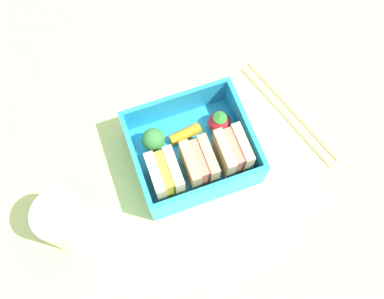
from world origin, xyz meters
TOP-DOWN VIEW (x-y plane):
  - ground_plane at (0.00, 0.00)cm, footprint 120.00×120.00cm
  - bento_tray at (0.00, 0.00)cm, footprint 15.13×13.27cm
  - bento_rim at (0.00, 0.00)cm, footprint 15.13×13.27cm
  - sandwich_left at (-4.44, 2.58)cm, footprint 3.51×5.16cm
  - sandwich_center_left at (0.00, 2.58)cm, footprint 3.51×5.16cm
  - sandwich_center at (4.44, 2.58)cm, footprint 3.51×5.16cm
  - strawberry_far_left at (-4.70, -2.37)cm, footprint 3.05×3.05cm
  - carrot_stick_far_left at (-0.39, -2.66)cm, footprint 4.46×1.99cm
  - broccoli_floret at (4.35, -2.54)cm, footprint 3.01×3.01cm
  - chopstick_pair at (-14.97, -1.54)cm, footprint 7.41×18.61cm
  - drinking_glass at (17.18, 4.13)cm, footprint 5.95×5.95cm

SIDE VIEW (x-z plane):
  - ground_plane at x=0.00cm, z-range -2.00..0.00cm
  - chopstick_pair at x=-14.97cm, z-range 0.00..0.70cm
  - bento_tray at x=0.00cm, z-range 0.00..1.20cm
  - carrot_stick_far_left at x=-0.39cm, z-range 1.20..2.64cm
  - strawberry_far_left at x=-4.70cm, z-range 1.02..4.67cm
  - bento_rim at x=0.00cm, z-range 1.20..6.20cm
  - broccoli_floret at x=4.35cm, z-range 1.61..5.79cm
  - sandwich_left at x=-4.44cm, z-range 1.20..6.94cm
  - sandwich_center_left at x=0.00cm, z-range 1.20..6.94cm
  - sandwich_center at x=4.44cm, z-range 1.20..6.94cm
  - drinking_glass at x=17.18cm, z-range 0.00..8.69cm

